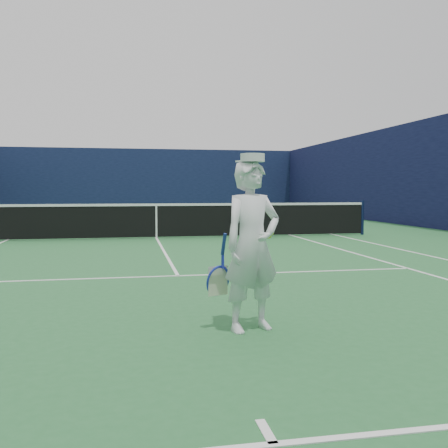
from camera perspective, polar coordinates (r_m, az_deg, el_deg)
The scene contains 5 objects.
ground at distance 14.55m, azimuth -7.72°, elevation -1.63°, with size 80.00×80.00×0.00m, color #266633.
court_markings at distance 14.55m, azimuth -7.72°, elevation -1.61°, with size 11.03×23.83×0.01m.
windscreen_fence at distance 14.49m, azimuth -7.79°, elevation 6.27°, with size 20.12×36.12×4.00m.
tennis_net at distance 14.50m, azimuth -7.74°, elevation 0.55°, with size 12.88×0.09×1.07m.
tennis_player at distance 4.98m, azimuth 3.22°, elevation -2.42°, with size 0.84×0.58×1.77m.
Camera 1 is at (-0.77, -14.46, 1.42)m, focal length 40.00 mm.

